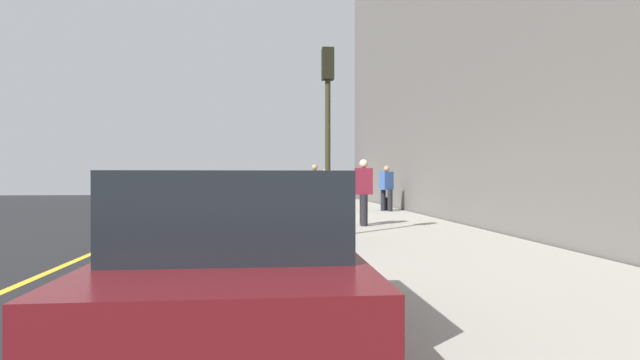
# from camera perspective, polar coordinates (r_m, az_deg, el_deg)

# --- Properties ---
(ground_plane) EXTENTS (56.00, 56.00, 0.00)m
(ground_plane) POSITION_cam_1_polar(r_m,az_deg,el_deg) (16.08, -6.44, -4.96)
(ground_plane) COLOR black
(sidewalk) EXTENTS (28.00, 4.60, 0.15)m
(sidewalk) POSITION_cam_1_polar(r_m,az_deg,el_deg) (16.37, 5.23, -4.61)
(sidewalk) COLOR #A39E93
(sidewalk) RESTS_ON ground
(lane_stripe_centre) EXTENTS (28.00, 0.14, 0.01)m
(lane_stripe_centre) POSITION_cam_1_polar(r_m,az_deg,el_deg) (16.43, -17.71, -4.85)
(lane_stripe_centre) COLOR gold
(lane_stripe_centre) RESTS_ON ground
(parked_car_maroon) EXTENTS (4.20, 1.91, 1.51)m
(parked_car_maroon) POSITION_cam_1_polar(r_m,az_deg,el_deg) (4.43, -9.17, -8.97)
(parked_car_maroon) COLOR black
(parked_car_maroon) RESTS_ON ground
(parked_car_silver) EXTENTS (4.48, 1.96, 1.51)m
(parked_car_silver) POSITION_cam_1_polar(r_m,az_deg,el_deg) (10.13, -6.80, -3.74)
(parked_car_silver) COLOR black
(parked_car_silver) RESTS_ON ground
(parked_car_green) EXTENTS (4.69, 1.90, 1.51)m
(parked_car_green) POSITION_cam_1_polar(r_m,az_deg,el_deg) (16.09, -6.57, -2.25)
(parked_car_green) COLOR black
(parked_car_green) RESTS_ON ground
(parked_car_navy) EXTENTS (4.83, 2.00, 1.51)m
(parked_car_navy) POSITION_cam_1_polar(r_m,az_deg,el_deg) (23.02, -6.02, -1.49)
(parked_car_navy) COLOR black
(parked_car_navy) RESTS_ON ground
(pedestrian_burgundy_coat) EXTENTS (0.60, 0.53, 1.82)m
(pedestrian_burgundy_coat) POSITION_cam_1_polar(r_m,az_deg,el_deg) (13.92, 4.96, -1.16)
(pedestrian_burgundy_coat) COLOR black
(pedestrian_burgundy_coat) RESTS_ON sidewalk
(pedestrian_blue_coat) EXTENTS (0.54, 0.57, 1.78)m
(pedestrian_blue_coat) POSITION_cam_1_polar(r_m,az_deg,el_deg) (19.99, 7.54, -0.78)
(pedestrian_blue_coat) COLOR black
(pedestrian_blue_coat) RESTS_ON sidewalk
(pedestrian_tan_coat) EXTENTS (0.55, 0.50, 1.69)m
(pedestrian_tan_coat) POSITION_cam_1_polar(r_m,az_deg,el_deg) (22.19, 0.58, -0.80)
(pedestrian_tan_coat) COLOR black
(pedestrian_tan_coat) RESTS_ON sidewalk
(pedestrian_olive_coat) EXTENTS (0.59, 0.57, 1.85)m
(pedestrian_olive_coat) POSITION_cam_1_polar(r_m,az_deg,el_deg) (20.26, -0.61, -0.66)
(pedestrian_olive_coat) COLOR black
(pedestrian_olive_coat) RESTS_ON sidewalk
(pedestrian_grey_coat) EXTENTS (0.47, 0.54, 1.65)m
(pedestrian_grey_coat) POSITION_cam_1_polar(r_m,az_deg,el_deg) (28.31, -0.51, -0.61)
(pedestrian_grey_coat) COLOR black
(pedestrian_grey_coat) RESTS_ON sidewalk
(traffic_light_pole) EXTENTS (0.35, 0.26, 4.18)m
(traffic_light_pole) POSITION_cam_1_polar(r_m,az_deg,el_deg) (11.26, 0.88, 8.04)
(traffic_light_pole) COLOR #2D2D19
(traffic_light_pole) RESTS_ON sidewalk
(rolling_suitcase) EXTENTS (0.34, 0.22, 0.87)m
(rolling_suitcase) POSITION_cam_1_polar(r_m,az_deg,el_deg) (20.56, 7.45, -2.68)
(rolling_suitcase) COLOR black
(rolling_suitcase) RESTS_ON sidewalk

